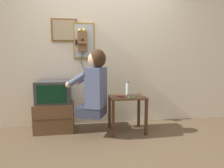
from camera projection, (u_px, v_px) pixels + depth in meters
The scene contains 13 objects.
ground_plane at pixel (111, 146), 2.62m from camera, with size 14.00×14.00×0.00m, color brown.
wall_back at pixel (102, 50), 3.42m from camera, with size 6.80×0.05×2.55m.
side_table at pixel (127, 104), 3.09m from camera, with size 0.55×0.44×0.56m.
person at pixel (95, 84), 2.83m from camera, with size 0.60×0.53×0.95m.
tv_stand at pixel (55, 117), 3.15m from camera, with size 0.59×0.43×0.45m.
television at pixel (54, 92), 3.10m from camera, with size 0.52×0.41×0.35m.
wall_phone_antique at pixel (82, 41), 3.26m from camera, with size 0.19×0.19×0.74m.
framed_picture at pixel (64, 30), 3.24m from camera, with size 0.41×0.03×0.37m.
wall_mirror at pixel (84, 41), 3.31m from camera, with size 0.34×0.04×0.59m.
cell_phone_held at pixel (122, 97), 3.01m from camera, with size 0.11×0.14×0.01m.
cell_phone_spare at pixel (134, 95), 3.11m from camera, with size 0.10×0.14×0.01m.
water_bottle at pixel (128, 89), 3.17m from camera, with size 0.06×0.06×0.21m.
toothbrush at pixel (131, 97), 2.95m from camera, with size 0.14×0.12×0.02m.
Camera 1 is at (-0.36, -2.47, 1.15)m, focal length 32.00 mm.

